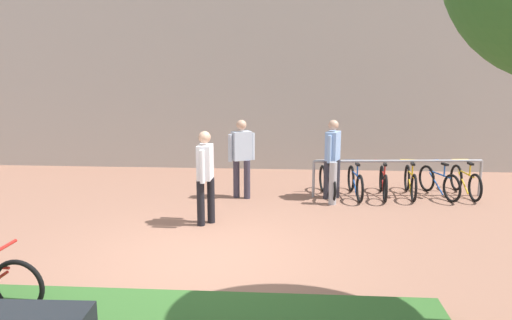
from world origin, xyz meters
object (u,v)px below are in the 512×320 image
(bike_rack_cluster, at_px, (397,181))
(person_shirt_blue, at_px, (333,154))
(person_casual_tan, at_px, (242,154))
(person_shirt_white, at_px, (205,172))
(bollard_steel, at_px, (333,183))

(bike_rack_cluster, bearing_deg, person_shirt_blue, -170.65)
(bike_rack_cluster, bearing_deg, person_casual_tan, -174.06)
(person_shirt_white, bearing_deg, bike_rack_cluster, 29.14)
(person_casual_tan, xyz_separation_m, person_shirt_blue, (1.96, 0.12, 0.00))
(bollard_steel, xyz_separation_m, person_casual_tan, (-1.94, 0.37, 0.53))
(person_shirt_white, distance_m, person_casual_tan, 1.88)
(person_shirt_white, bearing_deg, person_casual_tan, 75.23)
(person_casual_tan, bearing_deg, person_shirt_white, -104.77)
(person_casual_tan, bearing_deg, person_shirt_blue, 3.39)
(bike_rack_cluster, distance_m, bollard_steel, 1.64)
(bollard_steel, xyz_separation_m, person_shirt_white, (-2.42, -1.44, 0.53))
(person_shirt_white, height_order, person_casual_tan, same)
(bollard_steel, distance_m, person_casual_tan, 2.05)
(bollard_steel, distance_m, person_shirt_white, 2.87)
(bollard_steel, height_order, person_shirt_white, person_shirt_white)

